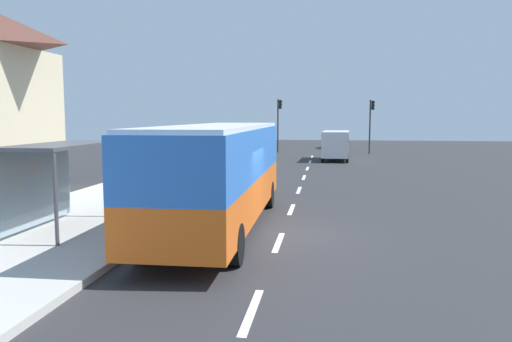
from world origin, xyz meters
TOP-DOWN VIEW (x-y plane):
  - ground_plane at (0.00, 14.00)m, footprint 56.00×92.00m
  - sidewalk_platform at (-6.40, 2.00)m, footprint 6.20×30.00m
  - lane_stripe_seg_0 at (0.25, -6.00)m, footprint 0.16×2.20m
  - lane_stripe_seg_1 at (0.25, -1.00)m, footprint 0.16×2.20m
  - lane_stripe_seg_2 at (0.25, 4.00)m, footprint 0.16×2.20m
  - lane_stripe_seg_3 at (0.25, 9.00)m, footprint 0.16×2.20m
  - lane_stripe_seg_4 at (0.25, 14.00)m, footprint 0.16×2.20m
  - lane_stripe_seg_5 at (0.25, 19.00)m, footprint 0.16×2.20m
  - lane_stripe_seg_6 at (0.25, 24.00)m, footprint 0.16×2.20m
  - lane_stripe_seg_7 at (0.25, 29.00)m, footprint 0.16×2.20m
  - bus at (-1.71, 0.41)m, footprint 2.64×11.04m
  - white_van at (2.20, 25.72)m, footprint 2.22×5.28m
  - sedan_near at (2.30, 41.03)m, footprint 1.96×4.46m
  - recycling_bin_orange at (-4.20, 2.09)m, footprint 0.52×0.52m
  - recycling_bin_blue at (-4.20, 2.79)m, footprint 0.52×0.52m
  - recycling_bin_green at (-4.20, 3.49)m, footprint 0.52×0.52m
  - traffic_light_near_side at (5.50, 33.13)m, footprint 0.49×0.28m
  - traffic_light_far_side at (-3.10, 33.93)m, footprint 0.49×0.28m
  - bus_shelter at (-6.41, -0.90)m, footprint 1.80×4.00m

SIDE VIEW (x-z plane):
  - ground_plane at x=0.00m, z-range -0.04..0.00m
  - lane_stripe_seg_0 at x=0.25m, z-range 0.00..0.01m
  - lane_stripe_seg_1 at x=0.25m, z-range 0.00..0.01m
  - lane_stripe_seg_2 at x=0.25m, z-range 0.00..0.01m
  - lane_stripe_seg_3 at x=0.25m, z-range 0.00..0.01m
  - lane_stripe_seg_4 at x=0.25m, z-range 0.00..0.01m
  - lane_stripe_seg_5 at x=0.25m, z-range 0.00..0.01m
  - lane_stripe_seg_6 at x=0.25m, z-range 0.00..0.01m
  - lane_stripe_seg_7 at x=0.25m, z-range 0.00..0.01m
  - sidewalk_platform at x=-6.40m, z-range 0.00..0.18m
  - recycling_bin_orange at x=-4.20m, z-range 0.18..1.13m
  - recycling_bin_blue at x=-4.20m, z-range 0.18..1.13m
  - recycling_bin_green at x=-4.20m, z-range 0.18..1.13m
  - sedan_near at x=2.30m, z-range 0.03..1.55m
  - white_van at x=2.20m, z-range 0.19..2.49m
  - bus at x=-1.71m, z-range 0.24..3.45m
  - bus_shelter at x=-6.41m, z-range 0.85..3.35m
  - traffic_light_near_side at x=5.50m, z-range 0.82..5.79m
  - traffic_light_far_side at x=-3.10m, z-range 0.84..5.94m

